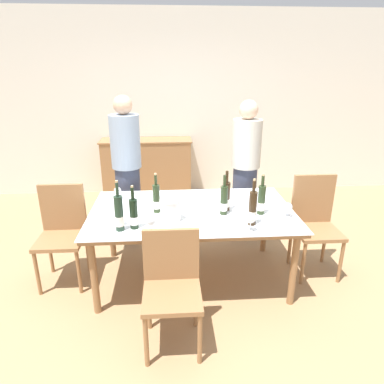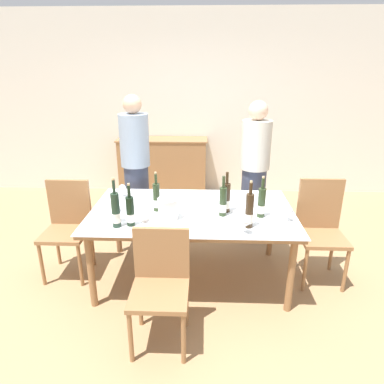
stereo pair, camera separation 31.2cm
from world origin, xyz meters
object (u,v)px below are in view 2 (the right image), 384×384
at_px(wine_glass_3, 289,211).
at_px(chair_near_front, 160,279).
at_px(chair_right_end, 321,224).
at_px(wine_bottle_4, 130,212).
at_px(wine_glass_1, 122,189).
at_px(wine_bottle_0, 249,211).
at_px(wine_bottle_5, 156,198).
at_px(dining_table, 192,216).
at_px(person_guest_left, 254,173).
at_px(chair_left_end, 68,222).
at_px(person_host, 136,170).
at_px(wine_glass_2, 117,210).
at_px(wine_bottle_1, 223,202).
at_px(wine_bottle_2, 261,203).
at_px(wine_glass_0, 246,221).
at_px(wine_bottle_6, 116,211).
at_px(wine_bottle_3, 226,198).
at_px(ice_bucket, 168,208).
at_px(sideboard_cabinet, 163,167).
at_px(wine_glass_4, 145,219).

relative_size(wine_glass_3, chair_near_front, 0.15).
bearing_deg(chair_near_front, chair_right_end, 31.60).
relative_size(wine_bottle_4, wine_glass_1, 2.90).
distance_m(wine_bottle_0, wine_bottle_5, 0.87).
distance_m(dining_table, person_guest_left, 1.11).
height_order(wine_bottle_4, chair_left_end, wine_bottle_4).
bearing_deg(person_host, wine_glass_2, -87.48).
relative_size(wine_bottle_1, wine_glass_1, 2.87).
height_order(wine_bottle_2, wine_glass_0, wine_bottle_2).
distance_m(wine_bottle_1, person_host, 1.35).
xyz_separation_m(wine_bottle_1, wine_bottle_5, (-0.60, 0.09, -0.00)).
bearing_deg(wine_bottle_6, wine_glass_3, 6.65).
height_order(wine_bottle_3, person_host, person_host).
height_order(wine_bottle_0, chair_near_front, wine_bottle_0).
xyz_separation_m(dining_table, wine_glass_0, (0.44, -0.46, 0.17)).
relative_size(wine_glass_3, chair_left_end, 0.14).
bearing_deg(wine_bottle_0, wine_glass_3, 21.15).
bearing_deg(ice_bucket, wine_glass_1, 134.75).
relative_size(ice_bucket, wine_glass_1, 1.48).
height_order(sideboard_cabinet, wine_bottle_6, wine_bottle_6).
bearing_deg(dining_table, chair_right_end, 4.25).
relative_size(wine_bottle_6, wine_glass_4, 2.73).
distance_m(wine_glass_2, chair_near_front, 0.75).
xyz_separation_m(wine_glass_2, chair_right_end, (1.87, 0.37, -0.27)).
distance_m(wine_bottle_0, wine_bottle_3, 0.36).
bearing_deg(chair_near_front, dining_table, 75.61).
distance_m(wine_bottle_0, wine_glass_2, 1.12).
bearing_deg(wine_bottle_1, dining_table, 158.89).
bearing_deg(ice_bucket, wine_glass_0, -21.81).
xyz_separation_m(sideboard_cabinet, wine_bottle_2, (1.17, -2.44, 0.39)).
relative_size(wine_bottle_0, wine_bottle_4, 1.09).
relative_size(sideboard_cabinet, chair_left_end, 1.48).
bearing_deg(wine_bottle_5, chair_left_end, 173.28).
relative_size(wine_bottle_5, person_guest_left, 0.23).
distance_m(wine_glass_2, chair_right_end, 1.92).
bearing_deg(wine_bottle_1, wine_glass_0, -64.77).
bearing_deg(chair_right_end, ice_bucket, -168.54).
bearing_deg(wine_glass_0, wine_bottle_5, 150.38).
bearing_deg(ice_bucket, chair_near_front, -90.31).
bearing_deg(chair_right_end, wine_bottle_6, -165.95).
relative_size(ice_bucket, chair_right_end, 0.19).
relative_size(person_host, person_guest_left, 1.04).
height_order(wine_bottle_3, wine_glass_1, wine_bottle_3).
distance_m(ice_bucket, wine_bottle_6, 0.45).
bearing_deg(wine_glass_1, sideboard_cabinet, 85.05).
height_order(wine_bottle_1, chair_near_front, wine_bottle_1).
height_order(wine_bottle_1, wine_bottle_3, wine_bottle_3).
distance_m(dining_table, wine_bottle_5, 0.37).
height_order(wine_bottle_4, chair_near_front, wine_bottle_4).
height_order(chair_near_front, chair_left_end, chair_left_end).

